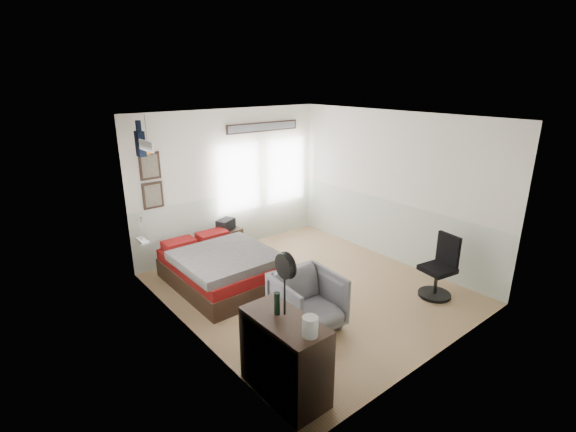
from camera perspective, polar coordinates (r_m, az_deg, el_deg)
name	(u,v)px	position (r m, az deg, el deg)	size (l,w,h in m)	color
ground_plane	(308,289)	(6.82, 2.81, -9.91)	(4.00, 4.50, 0.01)	#996F48
room_shell	(298,190)	(6.31, 1.38, 3.55)	(4.02, 4.52, 2.71)	silver
wall_decor	(181,150)	(7.13, -14.47, 8.73)	(3.55, 1.32, 1.44)	black
bed	(220,268)	(6.89, -9.29, -7.00)	(1.42, 1.94, 0.62)	#321D15
dresser	(285,356)	(4.62, -0.45, -18.63)	(0.48, 1.00, 0.90)	#321D15
armchair	(307,301)	(5.71, 2.68, -11.54)	(0.82, 0.84, 0.76)	#5B5B5B
nightstand	(227,242)	(8.01, -8.39, -3.56)	(0.51, 0.41, 0.51)	#321D15
task_chair	(440,272)	(6.85, 20.02, -7.16)	(0.50, 0.50, 0.99)	black
kettle	(310,326)	(4.07, 3.04, -14.85)	(0.18, 0.15, 0.20)	silver
bottle	(277,303)	(4.38, -1.51, -11.87)	(0.06, 0.06, 0.25)	black
stand_fan	(285,267)	(4.19, -0.38, -6.99)	(0.08, 0.28, 0.69)	black
black_bag	(226,224)	(7.89, -8.51, -1.16)	(0.34, 0.22, 0.20)	black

